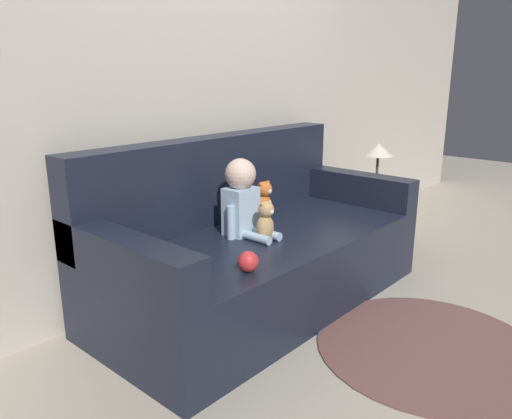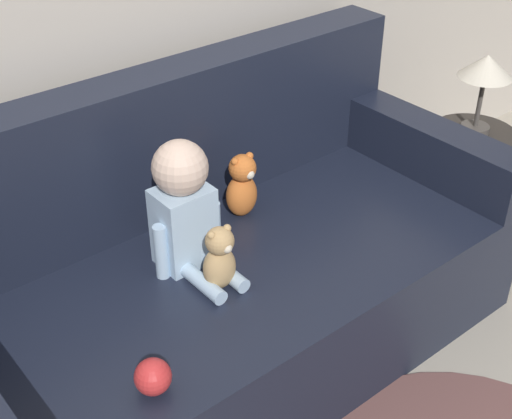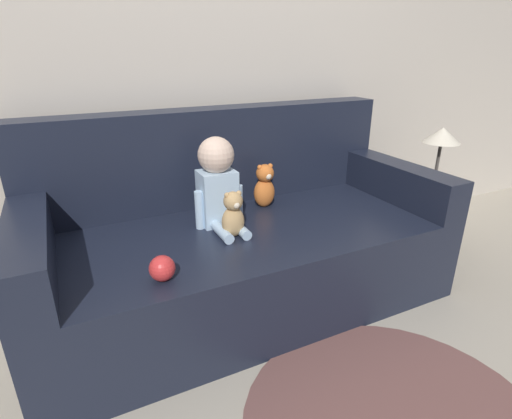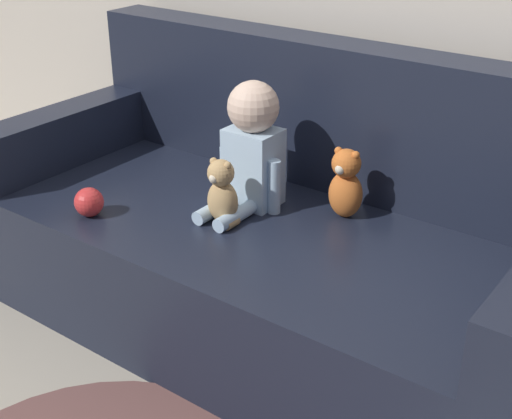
{
  "view_description": "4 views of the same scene",
  "coord_description": "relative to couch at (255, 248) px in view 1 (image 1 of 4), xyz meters",
  "views": [
    {
      "loc": [
        -2.08,
        -1.8,
        1.34
      ],
      "look_at": [
        -0.11,
        -0.04,
        0.6
      ],
      "focal_mm": 35.0,
      "sensor_mm": 36.0,
      "label": 1
    },
    {
      "loc": [
        -1.11,
        -1.5,
        1.86
      ],
      "look_at": [
        0.07,
        -0.07,
        0.63
      ],
      "focal_mm": 50.0,
      "sensor_mm": 36.0,
      "label": 2
    },
    {
      "loc": [
        -0.76,
        -1.66,
        1.26
      ],
      "look_at": [
        -0.0,
        -0.14,
        0.57
      ],
      "focal_mm": 28.0,
      "sensor_mm": 36.0,
      "label": 3
    },
    {
      "loc": [
        1.23,
        -1.73,
        1.52
      ],
      "look_at": [
        0.06,
        -0.14,
        0.55
      ],
      "focal_mm": 50.0,
      "sensor_mm": 36.0,
      "label": 4
    }
  ],
  "objects": [
    {
      "name": "teddy_bear_brown",
      "position": [
        -0.11,
        -0.17,
        0.22
      ],
      "size": [
        0.13,
        0.1,
        0.22
      ],
      "color": "tan",
      "rests_on": "couch"
    },
    {
      "name": "couch",
      "position": [
        0.0,
        0.0,
        0.0
      ],
      "size": [
        2.03,
        0.95,
        0.96
      ],
      "color": "black",
      "rests_on": "ground_plane"
    },
    {
      "name": "toy_ball",
      "position": [
        -0.5,
        -0.4,
        0.17
      ],
      "size": [
        0.1,
        0.1,
        0.1
      ],
      "color": "red",
      "rests_on": "couch"
    },
    {
      "name": "wall_back",
      "position": [
        0.0,
        0.49,
        0.98
      ],
      "size": [
        8.0,
        0.05,
        2.6
      ],
      "color": "beige",
      "rests_on": "ground_plane"
    },
    {
      "name": "ground_plane",
      "position": [
        0.0,
        -0.07,
        -0.32
      ],
      "size": [
        12.0,
        12.0,
        0.0
      ],
      "primitive_type": "plane",
      "color": "#B7AD99"
    },
    {
      "name": "plush_toy_side",
      "position": [
        0.2,
        0.1,
        0.24
      ],
      "size": [
        0.12,
        0.11,
        0.24
      ],
      "color": "orange",
      "rests_on": "couch"
    },
    {
      "name": "floor_rug",
      "position": [
        0.15,
        -1.04,
        -0.32
      ],
      "size": [
        1.11,
        1.11,
        0.01
      ],
      "color": "brown",
      "rests_on": "ground_plane"
    },
    {
      "name": "side_table",
      "position": [
        1.32,
        -0.07,
        0.28
      ],
      "size": [
        0.36,
        0.36,
        0.81
      ],
      "color": "#332D28",
      "rests_on": "ground_plane"
    },
    {
      "name": "person_baby",
      "position": [
        -0.11,
        -0.0,
        0.33
      ],
      "size": [
        0.25,
        0.34,
        0.44
      ],
      "color": "silver",
      "rests_on": "couch"
    }
  ]
}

